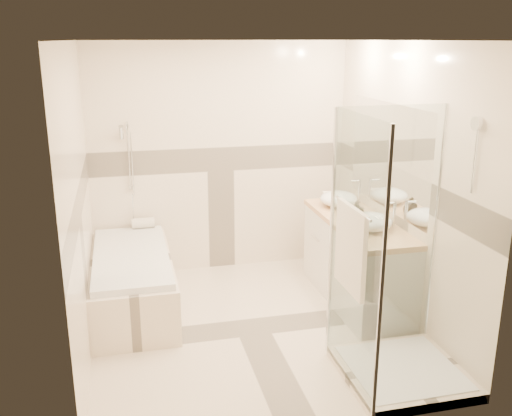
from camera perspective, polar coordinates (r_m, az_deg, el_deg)
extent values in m
cube|color=beige|center=(5.29, -0.43, -11.87)|extent=(2.80, 3.00, 0.01)
cube|color=white|center=(4.65, -0.50, 16.48)|extent=(2.80, 3.00, 0.01)
cube|color=beige|center=(6.25, -3.58, 4.89)|extent=(2.80, 0.01, 2.50)
cube|color=beige|center=(3.44, 5.20, -5.02)|extent=(2.80, 0.01, 2.50)
cube|color=beige|center=(4.72, -17.34, 0.28)|extent=(0.01, 3.00, 2.50)
cube|color=beige|center=(5.30, 14.51, 2.26)|extent=(0.01, 3.00, 2.50)
cube|color=white|center=(5.51, 13.07, 5.02)|extent=(0.01, 1.60, 1.00)
cylinder|color=silver|center=(6.11, -12.61, 5.20)|extent=(0.02, 0.02, 0.70)
cube|color=beige|center=(5.65, -12.23, -7.42)|extent=(0.75, 1.70, 0.50)
cube|color=white|center=(5.55, -12.40, -4.78)|extent=(0.69, 1.60, 0.06)
ellipsoid|color=white|center=(5.57, -12.37, -5.26)|extent=(0.56, 1.40, 0.16)
cube|color=white|center=(5.70, 10.00, -5.45)|extent=(0.55, 1.60, 0.80)
cylinder|color=silver|center=(5.20, 8.86, -5.83)|extent=(0.01, 0.24, 0.01)
cylinder|color=silver|center=(5.89, 5.95, -2.98)|extent=(0.01, 0.24, 0.01)
cube|color=#DFAB76|center=(5.56, 10.22, -1.38)|extent=(0.57, 1.62, 0.05)
cube|color=beige|center=(4.71, 14.41, -15.67)|extent=(0.90, 0.90, 0.08)
cube|color=white|center=(4.69, 14.45, -15.20)|extent=(0.80, 0.80, 0.01)
cube|color=white|center=(4.08, 9.86, -4.82)|extent=(0.01, 0.90, 2.00)
cube|color=white|center=(4.64, 12.78, -2.35)|extent=(0.90, 0.01, 2.00)
cylinder|color=silver|center=(3.71, 12.50, -7.26)|extent=(0.03, 0.03, 2.00)
cylinder|color=silver|center=(4.47, 7.55, -2.80)|extent=(0.03, 0.03, 2.00)
cylinder|color=silver|center=(4.86, 17.53, -1.88)|extent=(0.03, 0.03, 2.00)
cylinder|color=silver|center=(4.27, 21.19, 7.89)|extent=(0.03, 0.10, 0.10)
cylinder|color=silver|center=(3.95, 9.63, 0.00)|extent=(0.02, 0.60, 0.02)
cube|color=white|center=(4.05, 9.43, -4.08)|extent=(0.04, 0.48, 0.62)
ellipsoid|color=white|center=(5.94, 8.28, 0.91)|extent=(0.39, 0.39, 0.15)
ellipsoid|color=white|center=(5.25, 11.41, -1.35)|extent=(0.39, 0.39, 0.15)
cylinder|color=silver|center=(6.01, 10.30, 1.59)|extent=(0.03, 0.03, 0.27)
cylinder|color=silver|center=(5.96, 9.93, 2.66)|extent=(0.10, 0.02, 0.02)
cylinder|color=silver|center=(5.33, 13.65, -0.65)|extent=(0.03, 0.03, 0.26)
cylinder|color=silver|center=(5.28, 13.28, 0.45)|extent=(0.09, 0.02, 0.02)
imported|color=black|center=(5.51, 10.12, -0.25)|extent=(0.10, 0.10, 0.19)
imported|color=black|center=(5.54, 9.98, -0.25)|extent=(0.16, 0.16, 0.17)
cube|color=white|center=(6.16, 7.49, 1.11)|extent=(0.16, 0.24, 0.07)
cylinder|color=white|center=(6.23, -11.22, -1.48)|extent=(0.24, 0.11, 0.11)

